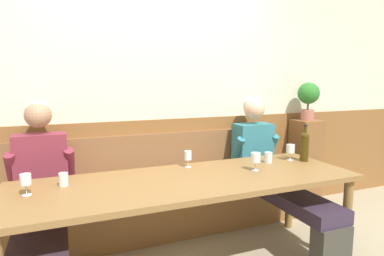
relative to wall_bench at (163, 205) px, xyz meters
The scene contains 15 objects.
room_wall_back 1.15m from the wall_bench, 90.00° to the left, with size 6.80×0.08×2.80m, color beige.
wood_wainscot_panel 0.33m from the wall_bench, 90.00° to the left, with size 6.80×0.03×1.07m, color brown.
wall_bench is the anchor object (origin of this frame).
dining_table 0.80m from the wall_bench, 90.00° to the right, with size 2.53×0.83×0.74m.
person_left_seat 1.14m from the wall_bench, 159.59° to the right, with size 0.50×1.28×1.30m.
person_center_left_seat 1.10m from the wall_bench, 19.88° to the right, with size 0.48×1.29×1.29m.
wine_bottle_amber_mid 1.42m from the wall_bench, 27.98° to the right, with size 0.07×0.07×0.33m.
wine_glass_mid_right 1.06m from the wall_bench, 51.43° to the right, with size 0.08×0.08×0.15m.
wine_glass_left_end 0.69m from the wall_bench, 76.04° to the right, with size 0.06×0.06×0.14m.
wine_glass_center_front 1.37m from the wall_bench, 148.86° to the right, with size 0.07×0.07×0.14m.
wine_glass_near_bucket 1.30m from the wall_bench, 27.18° to the right, with size 0.07×0.07×0.14m.
water_tumbler_right 1.13m from the wall_bench, 147.84° to the right, with size 0.06×0.06×0.09m, color silver.
water_tumbler_center 1.09m from the wall_bench, 33.80° to the right, with size 0.07×0.07×0.09m, color silver.
corner_pedestal 1.73m from the wall_bench, ahead, with size 0.28×0.28×1.01m, color brown.
potted_plant 1.98m from the wall_bench, ahead, with size 0.24×0.24×0.42m.
Camera 1 is at (-0.85, -2.02, 1.46)m, focal length 30.46 mm.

